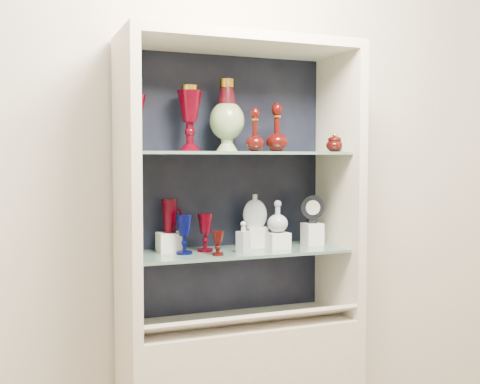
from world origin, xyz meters
name	(u,v)px	position (x,y,z in m)	size (l,w,h in m)	color
wall_back	(222,168)	(0.00, 1.75, 1.40)	(3.50, 0.02, 2.80)	silver
cabinet_back_panel	(225,184)	(0.00, 1.72, 1.32)	(0.98, 0.02, 1.15)	black
cabinet_side_left	(126,188)	(-0.48, 1.53, 1.32)	(0.04, 0.40, 1.15)	beige
cabinet_side_right	(339,184)	(0.48, 1.53, 1.32)	(0.04, 0.40, 1.15)	beige
cabinet_top_cap	(240,44)	(0.00, 1.53, 1.92)	(1.00, 0.40, 0.04)	beige
shelf_lower	(238,251)	(0.00, 1.55, 1.04)	(0.92, 0.34, 0.01)	slate
shelf_upper	(238,153)	(0.00, 1.55, 1.46)	(0.92, 0.34, 0.01)	slate
label_ledge	(250,320)	(0.00, 1.42, 0.78)	(0.92, 0.18, 0.01)	beige
label_card_0	(307,310)	(0.26, 1.42, 0.80)	(0.10, 0.07, 0.00)	white
label_card_1	(191,322)	(-0.25, 1.42, 0.80)	(0.10, 0.07, 0.00)	white
pedestal_lamp_left	(134,121)	(-0.44, 1.56, 1.59)	(0.09, 0.09, 0.24)	#48000B
pedestal_lamp_right	(190,119)	(-0.20, 1.59, 1.61)	(0.11, 0.11, 0.27)	#48000B
enamel_urn	(227,116)	(-0.04, 1.59, 1.62)	(0.15, 0.15, 0.31)	#06431A
ruby_decanter_a	(255,127)	(0.06, 1.51, 1.57)	(0.08, 0.08, 0.21)	#3E0A07
ruby_decanter_b	(277,126)	(0.18, 1.54, 1.58)	(0.10, 0.10, 0.23)	#3E0A07
lidded_bowl	(335,142)	(0.44, 1.50, 1.51)	(0.08, 0.08, 0.09)	#3E0A07
cobalt_goblet	(184,234)	(-0.24, 1.53, 1.13)	(0.07, 0.07, 0.16)	#000344
ruby_goblet_tall	(205,233)	(-0.14, 1.56, 1.13)	(0.07, 0.07, 0.16)	#48000B
ruby_goblet_small	(218,243)	(-0.13, 1.45, 1.10)	(0.05, 0.05, 0.10)	#3E0A07
riser_ruby_pitcher	(170,242)	(-0.28, 1.62, 1.09)	(0.10, 0.10, 0.08)	silver
ruby_pitcher	(170,216)	(-0.28, 1.62, 1.20)	(0.11, 0.07, 0.14)	#48000B
clear_square_bottle	(243,237)	(-0.01, 1.47, 1.12)	(0.05, 0.05, 0.13)	#9AA7B6
riser_flat_flask	(255,237)	(0.10, 1.61, 1.09)	(0.09, 0.09, 0.09)	silver
flat_flask	(255,210)	(0.10, 1.61, 1.21)	(0.11, 0.04, 0.15)	silver
riser_clear_round_decanter	(278,241)	(0.17, 1.53, 1.08)	(0.09, 0.09, 0.07)	silver
clear_round_decanter	(278,217)	(0.17, 1.53, 1.19)	(0.09, 0.09, 0.13)	#9AA7B6
riser_cameo_medallion	(312,234)	(0.36, 1.56, 1.10)	(0.08, 0.08, 0.10)	silver
cameo_medallion	(312,209)	(0.36, 1.56, 1.22)	(0.11, 0.04, 0.13)	black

